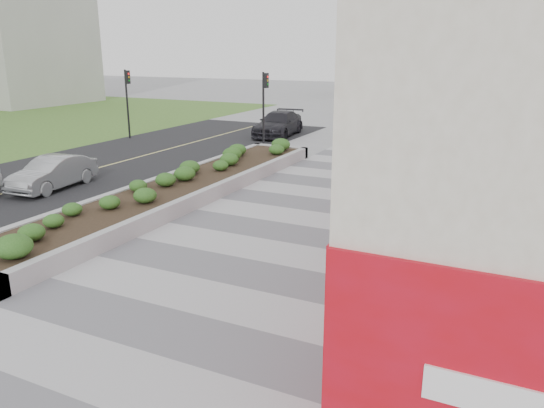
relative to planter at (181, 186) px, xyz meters
The scene contains 11 objects.
ground 8.91m from the planter, 51.84° to the right, with size 160.00×160.00×0.00m, color gray.
walkway 6.81m from the planter, 36.03° to the right, with size 8.00×36.00×0.01m, color #A8A8AD.
planter is the anchor object (origin of this frame).
street 6.51m from the planter, behind, with size 10.00×40.00×0.00m, color black.
traffic_signal_near 10.90m from the planter, 99.35° to the left, with size 0.33×0.28×4.20m.
traffic_signal_far 15.00m from the planter, 137.54° to the left, with size 0.33×0.28×4.20m.
distant_bldg_north_l 48.95m from the planter, 89.40° to the left, with size 16.00×12.00×20.00m, color #ADAAA3.
manhole_cover 7.22m from the planter, 33.69° to the right, with size 0.44×0.44×0.01m, color #595654.
skateboarder 7.73m from the planter, 19.76° to the right, with size 0.61×0.75×1.56m.
car_silver 5.45m from the planter, 167.05° to the right, with size 1.37×3.92×1.29m, color #A1A4A8.
car_dark 15.30m from the planter, 101.31° to the left, with size 2.15×5.28×1.53m, color black.
Camera 1 is at (6.09, -8.95, 5.39)m, focal length 35.00 mm.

